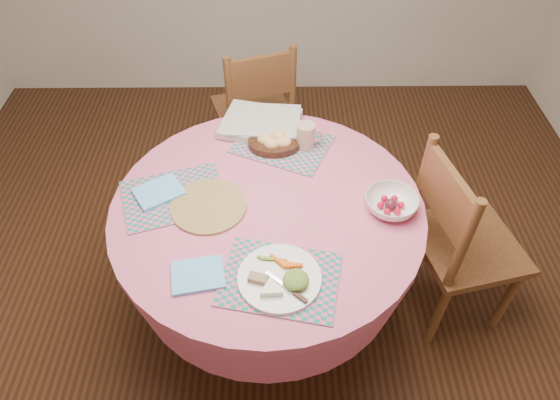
{
  "coord_description": "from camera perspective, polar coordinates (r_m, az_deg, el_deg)",
  "views": [
    {
      "loc": [
        0.04,
        -1.35,
        2.17
      ],
      "look_at": [
        0.05,
        0.0,
        0.78
      ],
      "focal_mm": 32.0,
      "sensor_mm": 36.0,
      "label": 1
    }
  ],
  "objects": [
    {
      "name": "napkin_far",
      "position": [
        2.05,
        -13.69,
        0.9
      ],
      "size": [
        0.23,
        0.21,
        0.01
      ],
      "primitive_type": "cube",
      "rotation": [
        0.0,
        0.0,
        0.56
      ],
      "color": "#63B7FF",
      "rests_on": "placemat_left"
    },
    {
      "name": "fruit_bowl",
      "position": [
        1.97,
        12.58,
        -0.4
      ],
      "size": [
        0.26,
        0.26,
        0.06
      ],
      "rotation": [
        0.0,
        0.0,
        0.36
      ],
      "color": "white",
      "rests_on": "dining_table"
    },
    {
      "name": "placemat_left",
      "position": [
        2.04,
        -12.01,
        0.44
      ],
      "size": [
        0.47,
        0.41,
        0.01
      ],
      "primitive_type": "cube",
      "rotation": [
        0.0,
        0.0,
        0.31
      ],
      "color": "#157969",
      "rests_on": "dining_table"
    },
    {
      "name": "dining_table",
      "position": [
        2.11,
        -1.36,
        -4.28
      ],
      "size": [
        1.24,
        1.24,
        0.75
      ],
      "color": "#D0617B",
      "rests_on": "ground"
    },
    {
      "name": "placemat_front",
      "position": [
        1.73,
        0.01,
        -9.0
      ],
      "size": [
        0.45,
        0.38,
        0.01
      ],
      "primitive_type": "cube",
      "rotation": [
        0.0,
        0.0,
        -0.21
      ],
      "color": "#157969",
      "rests_on": "dining_table"
    },
    {
      "name": "chair_back",
      "position": [
        2.92,
        -2.78,
        10.26
      ],
      "size": [
        0.53,
        0.52,
        0.92
      ],
      "rotation": [
        0.0,
        0.0,
        3.45
      ],
      "color": "brown",
      "rests_on": "ground"
    },
    {
      "name": "wicker_trivet",
      "position": [
        1.97,
        -8.15,
        -0.68
      ],
      "size": [
        0.3,
        0.3,
        0.01
      ],
      "primitive_type": "cylinder",
      "color": "olive",
      "rests_on": "dining_table"
    },
    {
      "name": "dinner_plate",
      "position": [
        1.71,
        0.16,
        -8.87
      ],
      "size": [
        0.29,
        0.29,
        0.05
      ],
      "rotation": [
        0.0,
        0.0,
        -0.29
      ],
      "color": "white",
      "rests_on": "placemat_front"
    },
    {
      "name": "chair_right",
      "position": [
        2.31,
        19.7,
        -4.31
      ],
      "size": [
        0.51,
        0.53,
        0.96
      ],
      "rotation": [
        0.0,
        0.0,
        1.8
      ],
      "color": "brown",
      "rests_on": "ground"
    },
    {
      "name": "latte_mug",
      "position": [
        2.19,
        3.03,
        7.34
      ],
      "size": [
        0.12,
        0.08,
        0.12
      ],
      "color": "tan",
      "rests_on": "placemat_back"
    },
    {
      "name": "ground",
      "position": [
        2.56,
        -1.15,
        -12.31
      ],
      "size": [
        4.0,
        4.0,
        0.0
      ],
      "primitive_type": "plane",
      "color": "#331C0F",
      "rests_on": "ground"
    },
    {
      "name": "newspaper_stack",
      "position": [
        2.32,
        -2.17,
        8.79
      ],
      "size": [
        0.4,
        0.34,
        0.04
      ],
      "rotation": [
        0.0,
        0.0,
        -0.25
      ],
      "color": "silver",
      "rests_on": "dining_table"
    },
    {
      "name": "napkin_near",
      "position": [
        1.76,
        -9.37,
        -8.46
      ],
      "size": [
        0.2,
        0.17,
        0.01
      ],
      "primitive_type": "cube",
      "rotation": [
        0.0,
        0.0,
        0.18
      ],
      "color": "#63B7FF",
      "rests_on": "dining_table"
    },
    {
      "name": "placemat_back",
      "position": [
        2.23,
        0.29,
        6.4
      ],
      "size": [
        0.49,
        0.44,
        0.01
      ],
      "primitive_type": "cube",
      "rotation": [
        0.0,
        0.0,
        -0.43
      ],
      "color": "#157969",
      "rests_on": "dining_table"
    },
    {
      "name": "bread_bowl",
      "position": [
        2.2,
        -0.65,
        6.7
      ],
      "size": [
        0.23,
        0.23,
        0.08
      ],
      "color": "black",
      "rests_on": "placemat_back"
    }
  ]
}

